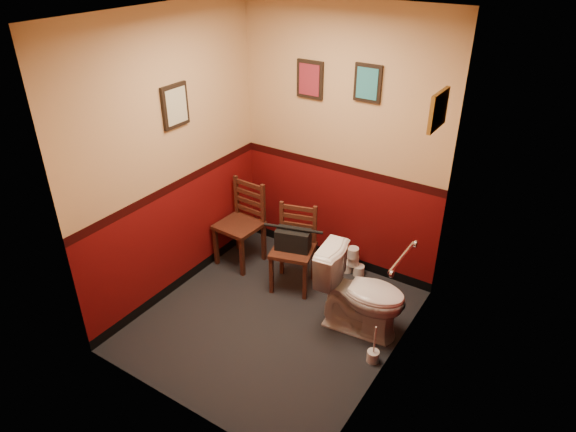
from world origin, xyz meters
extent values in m
cube|color=black|center=(0.00, 0.00, 0.00)|extent=(2.20, 2.40, 0.00)
cube|color=silver|center=(0.00, 0.00, 2.70)|extent=(2.20, 2.40, 0.00)
cube|color=#57090A|center=(0.00, 1.20, 1.35)|extent=(2.20, 0.00, 2.70)
cube|color=#57090A|center=(0.00, -1.20, 1.35)|extent=(2.20, 0.00, 2.70)
cube|color=#57090A|center=(-1.10, 0.00, 1.35)|extent=(0.00, 2.40, 2.70)
cube|color=#57090A|center=(1.10, 0.00, 1.35)|extent=(0.00, 2.40, 2.70)
cylinder|color=silver|center=(1.07, 0.25, 0.95)|extent=(0.03, 0.50, 0.03)
cylinder|color=silver|center=(1.09, 0.00, 0.95)|extent=(0.02, 0.06, 0.06)
cylinder|color=silver|center=(1.09, 0.50, 0.95)|extent=(0.02, 0.06, 0.06)
cube|color=black|center=(-0.35, 1.18, 1.95)|extent=(0.28, 0.03, 0.36)
cube|color=maroon|center=(-0.35, 1.17, 1.95)|extent=(0.22, 0.01, 0.30)
cube|color=black|center=(0.25, 1.18, 2.00)|extent=(0.26, 0.03, 0.34)
cube|color=teal|center=(0.25, 1.17, 2.00)|extent=(0.20, 0.01, 0.28)
cube|color=black|center=(-1.08, 0.10, 1.85)|extent=(0.03, 0.30, 0.38)
cube|color=#BBB693|center=(-1.07, 0.10, 1.85)|extent=(0.01, 0.24, 0.31)
cube|color=olive|center=(1.08, 0.60, 2.05)|extent=(0.03, 0.34, 0.28)
cube|color=#BBB693|center=(1.07, 0.60, 2.05)|extent=(0.01, 0.28, 0.22)
imported|color=white|center=(0.72, 0.34, 0.39)|extent=(0.84, 0.53, 0.79)
cylinder|color=silver|center=(1.00, 0.02, 0.05)|extent=(0.10, 0.10, 0.10)
cylinder|color=silver|center=(1.00, 0.02, 0.23)|extent=(0.01, 0.01, 0.30)
cube|color=#562719|center=(-0.85, 0.61, 0.46)|extent=(0.45, 0.45, 0.04)
cube|color=#562719|center=(-1.04, 0.44, 0.23)|extent=(0.04, 0.04, 0.46)
cube|color=#562719|center=(-1.02, 0.80, 0.23)|extent=(0.04, 0.04, 0.46)
cube|color=#562719|center=(-0.68, 0.42, 0.23)|extent=(0.04, 0.04, 0.46)
cube|color=#562719|center=(-0.66, 0.78, 0.23)|extent=(0.04, 0.04, 0.46)
cube|color=#562719|center=(-1.02, 0.81, 0.69)|extent=(0.04, 0.04, 0.46)
cube|color=#562719|center=(-0.66, 0.79, 0.69)|extent=(0.04, 0.04, 0.46)
cube|color=#562719|center=(-0.84, 0.80, 0.56)|extent=(0.35, 0.04, 0.05)
cube|color=#562719|center=(-0.84, 0.80, 0.66)|extent=(0.35, 0.04, 0.05)
cube|color=#562719|center=(-0.84, 0.80, 0.76)|extent=(0.35, 0.04, 0.05)
cube|color=#562719|center=(-0.84, 0.80, 0.86)|extent=(0.35, 0.04, 0.05)
cube|color=#562719|center=(-0.13, 0.55, 0.43)|extent=(0.49, 0.49, 0.04)
cube|color=#562719|center=(-0.25, 0.34, 0.21)|extent=(0.05, 0.05, 0.43)
cube|color=#562719|center=(-0.35, 0.67, 0.21)|extent=(0.05, 0.05, 0.43)
cube|color=#562719|center=(0.08, 0.43, 0.21)|extent=(0.05, 0.05, 0.43)
cube|color=#562719|center=(-0.02, 0.76, 0.21)|extent=(0.05, 0.05, 0.43)
cube|color=#562719|center=(-0.35, 0.67, 0.64)|extent=(0.05, 0.04, 0.43)
cube|color=#562719|center=(-0.02, 0.77, 0.64)|extent=(0.05, 0.04, 0.43)
cube|color=#562719|center=(-0.18, 0.72, 0.52)|extent=(0.32, 0.11, 0.04)
cube|color=#562719|center=(-0.18, 0.72, 0.62)|extent=(0.32, 0.11, 0.04)
cube|color=#562719|center=(-0.18, 0.72, 0.71)|extent=(0.32, 0.11, 0.04)
cube|color=#562719|center=(-0.18, 0.72, 0.81)|extent=(0.32, 0.11, 0.04)
cube|color=black|center=(-0.13, 0.55, 0.55)|extent=(0.37, 0.26, 0.21)
cylinder|color=black|center=(-0.13, 0.55, 0.68)|extent=(0.29, 0.11, 0.03)
cylinder|color=silver|center=(0.22, 1.08, 0.05)|extent=(0.12, 0.12, 0.11)
cylinder|color=silver|center=(0.35, 1.08, 0.05)|extent=(0.12, 0.12, 0.11)
cylinder|color=silver|center=(0.28, 1.07, 0.16)|extent=(0.12, 0.12, 0.11)
cylinder|color=silver|center=(0.28, 1.05, 0.27)|extent=(0.12, 0.12, 0.11)
camera|label=1|loc=(2.13, -3.05, 3.21)|focal=32.00mm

